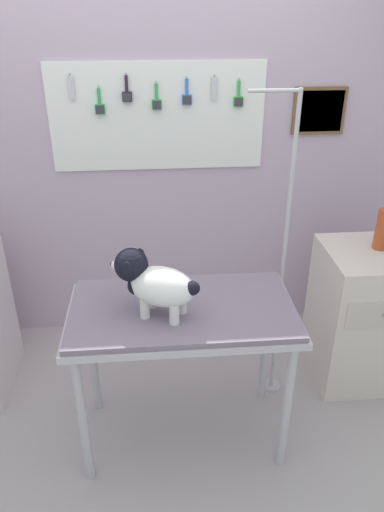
# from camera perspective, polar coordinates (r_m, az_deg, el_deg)

# --- Properties ---
(ground) EXTENTS (4.40, 4.00, 0.04)m
(ground) POSITION_cam_1_polar(r_m,az_deg,el_deg) (2.74, -3.60, -23.44)
(ground) COLOR #A7A0A1
(rear_wall_panel) EXTENTS (4.00, 0.11, 2.30)m
(rear_wall_panel) POSITION_cam_1_polar(r_m,az_deg,el_deg) (3.14, -4.86, 10.07)
(rear_wall_panel) COLOR #BAA6BD
(rear_wall_panel) RESTS_ON ground
(grooming_table) EXTENTS (1.09, 0.59, 0.84)m
(grooming_table) POSITION_cam_1_polar(r_m,az_deg,el_deg) (2.35, -1.13, -7.70)
(grooming_table) COLOR #B7B7BC
(grooming_table) RESTS_ON ground
(grooming_arm) EXTENTS (0.30, 0.11, 1.77)m
(grooming_arm) POSITION_cam_1_polar(r_m,az_deg,el_deg) (2.66, 10.39, -1.62)
(grooming_arm) COLOR #B7B7BC
(grooming_arm) RESTS_ON ground
(dog) EXTENTS (0.42, 0.31, 0.31)m
(dog) POSITION_cam_1_polar(r_m,az_deg,el_deg) (2.18, -4.59, -3.04)
(dog) COLOR white
(dog) RESTS_ON grooming_table
(cabinet_right) EXTENTS (0.68, 0.54, 0.86)m
(cabinet_right) POSITION_cam_1_polar(r_m,az_deg,el_deg) (3.15, 20.55, -6.42)
(cabinet_right) COLOR silver
(cabinet_right) RESTS_ON ground
(soda_bottle) EXTENTS (0.08, 0.08, 0.28)m
(soda_bottle) POSITION_cam_1_polar(r_m,az_deg,el_deg) (2.91, 21.49, 3.12)
(soda_bottle) COLOR #B34923
(soda_bottle) RESTS_ON cabinet_right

